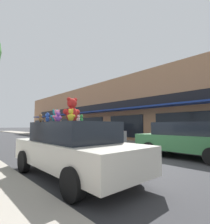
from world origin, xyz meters
The scene contains 16 objects.
ground_plane centered at (0.00, 0.00, 0.00)m, with size 260.00×260.00×0.00m, color #333335.
sidewalk_far centered at (5.38, 0.00, 0.06)m, with size 3.01×90.00×0.13m.
storefront_row centered at (13.39, 11.43, 3.11)m, with size 14.27×36.23×6.23m.
plush_art_car centered at (-2.72, -0.16, 0.82)m, with size 1.96×4.59×1.55m.
teddy_bear_giant centered at (-2.60, 0.13, 1.92)m, with size 0.58×0.37×0.77m.
teddy_bear_white centered at (-2.20, 0.37, 1.68)m, with size 0.18×0.17×0.26m.
teddy_bear_green centered at (-2.45, -0.18, 1.66)m, with size 0.17×0.14×0.23m.
teddy_bear_yellow centered at (-3.20, -0.84, 1.70)m, with size 0.17×0.23×0.31m.
teddy_bear_pink centered at (-3.17, -0.03, 1.72)m, with size 0.26×0.18×0.35m.
teddy_bear_purple centered at (-3.22, -0.21, 1.68)m, with size 0.19×0.15×0.26m.
teddy_bear_teal centered at (-3.05, 0.32, 1.74)m, with size 0.28×0.25×0.39m.
teddy_bear_brown centered at (-3.35, 0.68, 1.67)m, with size 0.17×0.17×0.25m.
teddy_bear_blue centered at (-3.31, 0.28, 1.68)m, with size 0.17×0.20×0.27m.
parked_car_far_left centered at (2.68, -1.06, 0.85)m, with size 2.10×4.31×1.61m.
parked_car_far_center centered at (2.68, 5.68, 0.90)m, with size 2.05×4.73×1.72m.
parked_car_far_right centered at (2.68, 10.80, 0.91)m, with size 1.87×4.66×1.69m.
Camera 1 is at (-5.43, -4.55, 1.45)m, focal length 28.00 mm.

